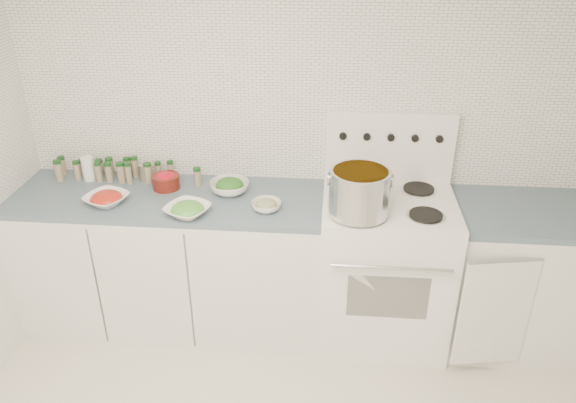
% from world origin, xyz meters
% --- Properties ---
extents(room_walls, '(3.54, 3.04, 2.52)m').
position_xyz_m(room_walls, '(0.00, 0.00, 1.56)').
color(room_walls, white).
rests_on(room_walls, ground).
extents(counter_left, '(1.85, 0.62, 0.90)m').
position_xyz_m(counter_left, '(-0.82, 1.19, 0.45)').
color(counter_left, white).
rests_on(counter_left, ground).
extents(stove, '(0.76, 0.70, 1.36)m').
position_xyz_m(stove, '(0.48, 1.19, 0.50)').
color(stove, white).
rests_on(stove, ground).
extents(counter_right, '(0.89, 0.70, 0.90)m').
position_xyz_m(counter_right, '(1.30, 1.19, 0.45)').
color(counter_right, white).
rests_on(counter_right, ground).
extents(stock_pot, '(0.35, 0.32, 0.25)m').
position_xyz_m(stock_pot, '(0.29, 1.00, 1.08)').
color(stock_pot, silver).
rests_on(stock_pot, stove).
extents(bowl_tomato, '(0.31, 0.31, 0.08)m').
position_xyz_m(bowl_tomato, '(-1.14, 1.07, 0.93)').
color(bowl_tomato, white).
rests_on(bowl_tomato, counter_left).
extents(bowl_snowpea, '(0.31, 0.31, 0.08)m').
position_xyz_m(bowl_snowpea, '(-0.64, 0.97, 0.93)').
color(bowl_snowpea, white).
rests_on(bowl_snowpea, counter_left).
extents(bowl_broccoli, '(0.25, 0.25, 0.09)m').
position_xyz_m(bowl_broccoli, '(-0.46, 1.27, 0.94)').
color(bowl_broccoli, white).
rests_on(bowl_broccoli, counter_left).
extents(bowl_zucchini, '(0.21, 0.21, 0.07)m').
position_xyz_m(bowl_zucchini, '(-0.22, 1.07, 0.93)').
color(bowl_zucchini, white).
rests_on(bowl_zucchini, counter_left).
extents(bowl_pepper, '(0.17, 0.17, 0.10)m').
position_xyz_m(bowl_pepper, '(-0.86, 1.30, 0.95)').
color(bowl_pepper, '#57150F').
rests_on(bowl_pepper, counter_left).
extents(salt_canister, '(0.09, 0.09, 0.15)m').
position_xyz_m(salt_canister, '(-1.37, 1.37, 0.98)').
color(salt_canister, white).
rests_on(salt_canister, counter_left).
extents(tin_can, '(0.10, 0.10, 0.11)m').
position_xyz_m(tin_can, '(-1.01, 1.40, 0.95)').
color(tin_can, '#A09787').
rests_on(tin_can, counter_left).
extents(spice_cluster, '(0.94, 0.16, 0.14)m').
position_xyz_m(spice_cluster, '(-1.20, 1.39, 0.96)').
color(spice_cluster, gray).
rests_on(spice_cluster, counter_left).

